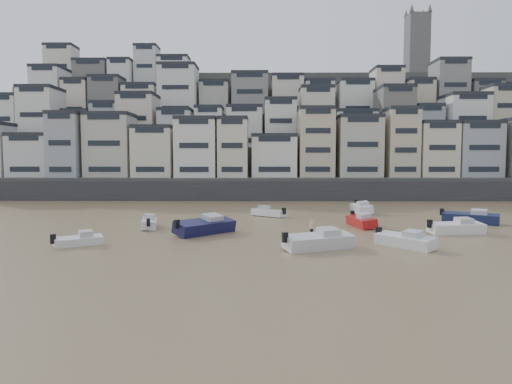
{
  "coord_description": "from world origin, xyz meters",
  "views": [
    {
      "loc": [
        8.77,
        -17.84,
        7.39
      ],
      "look_at": [
        8.29,
        30.0,
        4.0
      ],
      "focal_mm": 32.0,
      "sensor_mm": 36.0,
      "label": 1
    }
  ],
  "objects_px": {
    "boat_g": "(470,216)",
    "boat_i": "(361,207)",
    "boat_e": "(361,219)",
    "boat_f": "(149,221)",
    "boat_d": "(456,226)",
    "person_pink": "(312,228)",
    "boat_b": "(405,238)",
    "boat_h": "(268,211)",
    "boat_a": "(319,239)",
    "boat_c": "(205,224)",
    "boat_j": "(79,239)"
  },
  "relations": [
    {
      "from": "boat_g",
      "to": "boat_i",
      "type": "height_order",
      "value": "boat_g"
    },
    {
      "from": "boat_e",
      "to": "boat_f",
      "type": "xyz_separation_m",
      "value": [
        -23.25,
        -1.12,
        -0.08
      ]
    },
    {
      "from": "boat_d",
      "to": "person_pink",
      "type": "relative_size",
      "value": 3.46
    },
    {
      "from": "boat_e",
      "to": "boat_i",
      "type": "bearing_deg",
      "value": 158.86
    },
    {
      "from": "boat_d",
      "to": "boat_e",
      "type": "height_order",
      "value": "boat_d"
    },
    {
      "from": "boat_b",
      "to": "boat_d",
      "type": "relative_size",
      "value": 0.93
    },
    {
      "from": "boat_g",
      "to": "boat_h",
      "type": "distance_m",
      "value": 24.24
    },
    {
      "from": "boat_a",
      "to": "boat_f",
      "type": "height_order",
      "value": "boat_a"
    },
    {
      "from": "boat_f",
      "to": "boat_c",
      "type": "bearing_deg",
      "value": -133.81
    },
    {
      "from": "boat_g",
      "to": "boat_b",
      "type": "bearing_deg",
      "value": -98.5
    },
    {
      "from": "boat_d",
      "to": "boat_e",
      "type": "bearing_deg",
      "value": 141.44
    },
    {
      "from": "boat_d",
      "to": "boat_f",
      "type": "xyz_separation_m",
      "value": [
        -31.69,
        3.68,
        -0.11
      ]
    },
    {
      "from": "boat_e",
      "to": "boat_a",
      "type": "bearing_deg",
      "value": -34.83
    },
    {
      "from": "boat_d",
      "to": "boat_h",
      "type": "height_order",
      "value": "boat_d"
    },
    {
      "from": "boat_f",
      "to": "boat_a",
      "type": "bearing_deg",
      "value": -136.58
    },
    {
      "from": "boat_j",
      "to": "boat_i",
      "type": "bearing_deg",
      "value": 8.4
    },
    {
      "from": "boat_b",
      "to": "boat_h",
      "type": "bearing_deg",
      "value": 169.14
    },
    {
      "from": "boat_f",
      "to": "boat_i",
      "type": "relative_size",
      "value": 0.81
    },
    {
      "from": "boat_d",
      "to": "boat_j",
      "type": "bearing_deg",
      "value": -178.03
    },
    {
      "from": "boat_f",
      "to": "boat_g",
      "type": "distance_m",
      "value": 36.78
    },
    {
      "from": "boat_b",
      "to": "boat_g",
      "type": "bearing_deg",
      "value": 101.45
    },
    {
      "from": "boat_f",
      "to": "boat_e",
      "type": "bearing_deg",
      "value": -98.94
    },
    {
      "from": "boat_b",
      "to": "boat_i",
      "type": "bearing_deg",
      "value": 136.99
    },
    {
      "from": "boat_b",
      "to": "boat_i",
      "type": "relative_size",
      "value": 0.87
    },
    {
      "from": "boat_c",
      "to": "boat_g",
      "type": "relative_size",
      "value": 1.08
    },
    {
      "from": "boat_c",
      "to": "boat_a",
      "type": "bearing_deg",
      "value": -82.01
    },
    {
      "from": "boat_e",
      "to": "person_pink",
      "type": "bearing_deg",
      "value": -50.8
    },
    {
      "from": "boat_h",
      "to": "person_pink",
      "type": "relative_size",
      "value": 2.97
    },
    {
      "from": "boat_d",
      "to": "boat_g",
      "type": "distance_m",
      "value": 9.01
    },
    {
      "from": "boat_d",
      "to": "boat_h",
      "type": "bearing_deg",
      "value": 134.37
    },
    {
      "from": "boat_g",
      "to": "boat_i",
      "type": "xyz_separation_m",
      "value": [
        -10.43,
        10.38,
        -0.02
      ]
    },
    {
      "from": "boat_h",
      "to": "boat_e",
      "type": "bearing_deg",
      "value": 175.53
    },
    {
      "from": "boat_f",
      "to": "person_pink",
      "type": "relative_size",
      "value": 3.01
    },
    {
      "from": "boat_a",
      "to": "boat_j",
      "type": "xyz_separation_m",
      "value": [
        -20.45,
        1.32,
        -0.31
      ]
    },
    {
      "from": "boat_b",
      "to": "boat_j",
      "type": "xyz_separation_m",
      "value": [
        -27.82,
        0.4,
        -0.18
      ]
    },
    {
      "from": "boat_b",
      "to": "boat_e",
      "type": "distance_m",
      "value": 12.04
    },
    {
      "from": "boat_b",
      "to": "boat_i",
      "type": "xyz_separation_m",
      "value": [
        1.84,
        25.14,
        0.11
      ]
    },
    {
      "from": "boat_b",
      "to": "boat_e",
      "type": "xyz_separation_m",
      "value": [
        -1.05,
        11.99,
        0.03
      ]
    },
    {
      "from": "boat_a",
      "to": "boat_j",
      "type": "distance_m",
      "value": 20.49
    },
    {
      "from": "boat_a",
      "to": "boat_f",
      "type": "distance_m",
      "value": 20.63
    },
    {
      "from": "boat_a",
      "to": "person_pink",
      "type": "distance_m",
      "value": 6.0
    },
    {
      "from": "boat_e",
      "to": "person_pink",
      "type": "xyz_separation_m",
      "value": [
        -6.25,
        -6.92,
        0.07
      ]
    },
    {
      "from": "boat_b",
      "to": "boat_e",
      "type": "bearing_deg",
      "value": 146.19
    },
    {
      "from": "boat_f",
      "to": "boat_h",
      "type": "relative_size",
      "value": 1.02
    },
    {
      "from": "boat_d",
      "to": "boat_j",
      "type": "height_order",
      "value": "boat_d"
    },
    {
      "from": "boat_b",
      "to": "boat_i",
      "type": "height_order",
      "value": "boat_i"
    },
    {
      "from": "boat_e",
      "to": "boat_g",
      "type": "distance_m",
      "value": 13.61
    },
    {
      "from": "boat_d",
      "to": "boat_h",
      "type": "xyz_separation_m",
      "value": [
        -18.54,
        13.81,
        -0.12
      ]
    },
    {
      "from": "boat_c",
      "to": "boat_f",
      "type": "distance_m",
      "value": 7.76
    },
    {
      "from": "boat_b",
      "to": "person_pink",
      "type": "bearing_deg",
      "value": -163.61
    }
  ]
}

